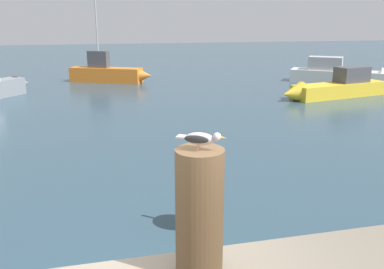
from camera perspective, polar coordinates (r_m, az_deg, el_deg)
mooring_post at (r=3.30m, az=1.04°, el=-10.70°), size 0.38×0.38×1.04m
seagull at (r=3.08m, az=1.22°, el=-0.52°), size 0.36×0.24×0.14m
boat_yellow at (r=19.84m, az=19.06°, el=6.17°), size 5.65×2.16×1.49m
boat_orange at (r=23.81m, az=-11.33°, el=8.42°), size 4.66×2.95×4.79m
boat_white at (r=24.61m, az=20.63°, el=7.83°), size 5.48×4.48×1.62m
channel_buoy at (r=6.96m, az=0.61°, el=-9.37°), size 0.56×0.56×1.33m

